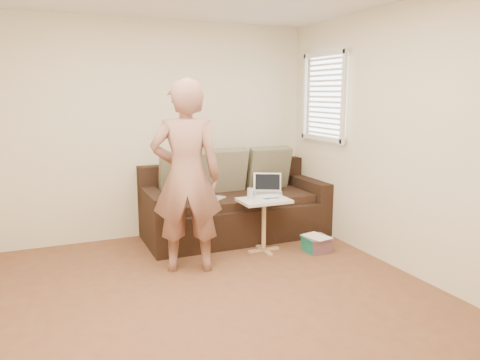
{
  "coord_description": "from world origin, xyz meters",
  "views": [
    {
      "loc": [
        -1.21,
        -3.29,
        1.75
      ],
      "look_at": [
        0.8,
        1.4,
        0.78
      ],
      "focal_mm": 34.5,
      "sensor_mm": 36.0,
      "label": 1
    }
  ],
  "objects_px": {
    "striped_box": "(317,244)",
    "laptop_white": "(210,199)",
    "side_table": "(264,225)",
    "laptop_silver": "(268,194)",
    "sofa": "(235,203)",
    "person": "(187,177)",
    "drinking_glass": "(250,194)"
  },
  "relations": [
    {
      "from": "side_table",
      "to": "striped_box",
      "type": "relative_size",
      "value": 2.17
    },
    {
      "from": "person",
      "to": "striped_box",
      "type": "xyz_separation_m",
      "value": [
        1.47,
        -0.06,
        -0.86
      ]
    },
    {
      "from": "sofa",
      "to": "laptop_white",
      "type": "xyz_separation_m",
      "value": [
        -0.36,
        -0.1,
        0.1
      ]
    },
    {
      "from": "laptop_silver",
      "to": "sofa",
      "type": "bearing_deg",
      "value": -169.77
    },
    {
      "from": "person",
      "to": "drinking_glass",
      "type": "bearing_deg",
      "value": -144.53
    },
    {
      "from": "striped_box",
      "to": "sofa",
      "type": "bearing_deg",
      "value": 125.42
    },
    {
      "from": "laptop_silver",
      "to": "laptop_white",
      "type": "bearing_deg",
      "value": -154.94
    },
    {
      "from": "laptop_white",
      "to": "drinking_glass",
      "type": "distance_m",
      "value": 0.57
    },
    {
      "from": "sofa",
      "to": "striped_box",
      "type": "bearing_deg",
      "value": -54.58
    },
    {
      "from": "side_table",
      "to": "person",
      "type": "bearing_deg",
      "value": -168.47
    },
    {
      "from": "sofa",
      "to": "striped_box",
      "type": "height_order",
      "value": "sofa"
    },
    {
      "from": "striped_box",
      "to": "laptop_white",
      "type": "bearing_deg",
      "value": 141.61
    },
    {
      "from": "laptop_silver",
      "to": "striped_box",
      "type": "distance_m",
      "value": 0.9
    },
    {
      "from": "sofa",
      "to": "laptop_white",
      "type": "relative_size",
      "value": 6.59
    },
    {
      "from": "sofa",
      "to": "person",
      "type": "xyz_separation_m",
      "value": [
        -0.85,
        -0.82,
        0.52
      ]
    },
    {
      "from": "laptop_white",
      "to": "drinking_glass",
      "type": "bearing_deg",
      "value": -95.86
    },
    {
      "from": "person",
      "to": "striped_box",
      "type": "bearing_deg",
      "value": -164.34
    },
    {
      "from": "laptop_white",
      "to": "drinking_glass",
      "type": "xyz_separation_m",
      "value": [
        0.3,
        -0.47,
        0.14
      ]
    },
    {
      "from": "laptop_white",
      "to": "striped_box",
      "type": "height_order",
      "value": "laptop_white"
    },
    {
      "from": "drinking_glass",
      "to": "striped_box",
      "type": "height_order",
      "value": "drinking_glass"
    },
    {
      "from": "person",
      "to": "drinking_glass",
      "type": "xyz_separation_m",
      "value": [
        0.8,
        0.25,
        -0.29
      ]
    },
    {
      "from": "sofa",
      "to": "drinking_glass",
      "type": "height_order",
      "value": "sofa"
    },
    {
      "from": "side_table",
      "to": "laptop_white",
      "type": "bearing_deg",
      "value": 129.8
    },
    {
      "from": "laptop_silver",
      "to": "drinking_glass",
      "type": "relative_size",
      "value": 2.91
    },
    {
      "from": "laptop_white",
      "to": "side_table",
      "type": "distance_m",
      "value": 0.72
    },
    {
      "from": "laptop_silver",
      "to": "striped_box",
      "type": "height_order",
      "value": "laptop_silver"
    },
    {
      "from": "laptop_silver",
      "to": "person",
      "type": "xyz_separation_m",
      "value": [
        -1.25,
        -0.7,
        0.43
      ]
    },
    {
      "from": "laptop_silver",
      "to": "laptop_white",
      "type": "height_order",
      "value": "laptop_white"
    },
    {
      "from": "laptop_white",
      "to": "striped_box",
      "type": "bearing_deg",
      "value": -77.35
    },
    {
      "from": "laptop_white",
      "to": "person",
      "type": "relative_size",
      "value": 0.18
    },
    {
      "from": "sofa",
      "to": "side_table",
      "type": "distance_m",
      "value": 0.64
    },
    {
      "from": "striped_box",
      "to": "side_table",
      "type": "bearing_deg",
      "value": 155.38
    }
  ]
}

